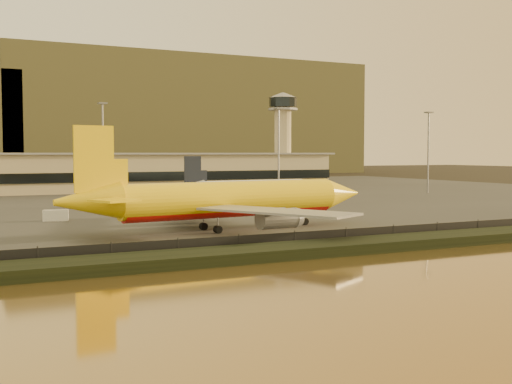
% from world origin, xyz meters
% --- Properties ---
extents(ground, '(900.00, 900.00, 0.00)m').
position_xyz_m(ground, '(0.00, 0.00, 0.00)').
color(ground, black).
rests_on(ground, ground).
extents(embankment, '(320.00, 7.00, 1.40)m').
position_xyz_m(embankment, '(0.00, -17.00, 0.70)').
color(embankment, black).
rests_on(embankment, ground).
extents(tarmac, '(320.00, 220.00, 0.20)m').
position_xyz_m(tarmac, '(0.00, 95.00, 0.10)').
color(tarmac, '#2D2D2D').
rests_on(tarmac, ground).
extents(perimeter_fence, '(300.00, 0.05, 2.20)m').
position_xyz_m(perimeter_fence, '(0.00, -13.00, 1.30)').
color(perimeter_fence, black).
rests_on(perimeter_fence, tarmac).
extents(terminal_building, '(202.00, 25.00, 12.60)m').
position_xyz_m(terminal_building, '(-14.52, 125.55, 6.25)').
color(terminal_building, tan).
rests_on(terminal_building, tarmac).
extents(control_tower, '(11.20, 11.20, 35.50)m').
position_xyz_m(control_tower, '(70.00, 131.00, 21.66)').
color(control_tower, tan).
rests_on(control_tower, tarmac).
extents(apron_light_masts, '(152.20, 12.20, 25.40)m').
position_xyz_m(apron_light_masts, '(15.00, 75.00, 15.70)').
color(apron_light_masts, slate).
rests_on(apron_light_masts, tarmac).
extents(dhl_cargo_jet, '(54.99, 53.61, 16.42)m').
position_xyz_m(dhl_cargo_jet, '(-6.08, 9.16, 5.10)').
color(dhl_cargo_jet, yellow).
rests_on(dhl_cargo_jet, tarmac).
extents(white_narrowbody_jet, '(40.97, 39.98, 11.78)m').
position_xyz_m(white_narrowbody_jet, '(23.03, 60.59, 3.72)').
color(white_narrowbody_jet, white).
rests_on(white_narrowbody_jet, tarmac).
extents(gse_vehicle_yellow, '(4.58, 2.34, 1.99)m').
position_xyz_m(gse_vehicle_yellow, '(19.64, 30.27, 1.20)').
color(gse_vehicle_yellow, yellow).
rests_on(gse_vehicle_yellow, tarmac).
extents(gse_vehicle_white, '(4.85, 2.99, 2.03)m').
position_xyz_m(gse_vehicle_white, '(-28.57, 36.58, 1.21)').
color(gse_vehicle_white, white).
rests_on(gse_vehicle_white, tarmac).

